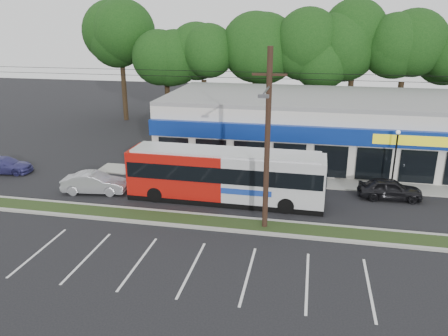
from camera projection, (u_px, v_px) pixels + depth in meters
name	position (u px, v px, depth m)	size (l,w,h in m)	color
ground	(209.00, 231.00, 24.48)	(120.00, 120.00, 0.00)	black
grass_strip	(213.00, 222.00, 25.39)	(40.00, 1.60, 0.12)	#223214
curb_south	(210.00, 229.00, 24.60)	(40.00, 0.25, 0.14)	#9E9E93
curb_north	(216.00, 216.00, 26.18)	(40.00, 0.25, 0.14)	#9E9E93
sidewalk	(304.00, 182.00, 31.88)	(32.00, 2.20, 0.10)	#9E9E93
strip_mall	(314.00, 126.00, 37.38)	(25.00, 12.55, 5.30)	silver
utility_pole	(264.00, 136.00, 23.08)	(50.00, 2.77, 10.00)	black
lamp_post	(396.00, 153.00, 29.72)	(0.30, 0.30, 4.25)	black
tree_line	(304.00, 49.00, 45.19)	(46.76, 6.76, 11.83)	black
metrobus	(225.00, 175.00, 28.08)	(12.68, 2.82, 3.40)	#AF140D
car_dark	(390.00, 189.00, 28.73)	(1.64, 4.07, 1.39)	black
car_silver	(95.00, 183.00, 29.74)	(1.51, 4.32, 1.42)	#94949A
car_blue	(4.00, 165.00, 33.75)	(1.74, 4.27, 1.24)	navy
pedestrian_a	(266.00, 179.00, 30.16)	(0.59, 0.39, 1.61)	silver
pedestrian_b	(277.00, 174.00, 30.87)	(0.87, 0.68, 1.80)	beige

